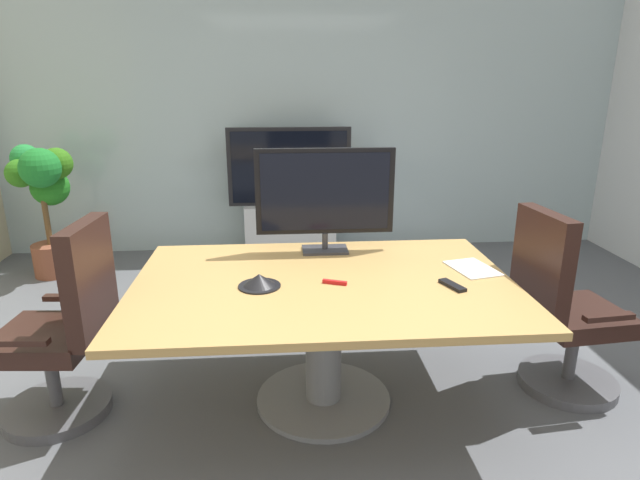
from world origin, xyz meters
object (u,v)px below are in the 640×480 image
at_px(office_chair_right, 562,318).
at_px(potted_plant, 44,192).
at_px(wall_display_unit, 290,215).
at_px(remote_control, 452,285).
at_px(office_chair_left, 64,339).
at_px(conference_table, 324,309).
at_px(conference_phone, 259,281).
at_px(tv_monitor, 325,194).

height_order(office_chair_right, potted_plant, potted_plant).
height_order(wall_display_unit, remote_control, wall_display_unit).
bearing_deg(office_chair_left, conference_table, 94.77).
height_order(conference_phone, remote_control, conference_phone).
bearing_deg(conference_table, remote_control, -11.67).
bearing_deg(remote_control, tv_monitor, 111.98).
bearing_deg(conference_table, tv_monitor, 84.33).
relative_size(tv_monitor, potted_plant, 0.70).
xyz_separation_m(potted_plant, remote_control, (2.97, -2.32, -0.04)).
bearing_deg(office_chair_left, potted_plant, -152.46).
height_order(conference_table, tv_monitor, tv_monitor).
bearing_deg(conference_table, wall_display_unit, 92.76).
relative_size(office_chair_right, remote_control, 6.41).
height_order(conference_table, office_chair_left, office_chair_left).
xyz_separation_m(potted_plant, conference_phone, (1.98, -2.24, -0.02)).
distance_m(conference_table, office_chair_left, 1.38).
relative_size(conference_table, office_chair_left, 1.85).
bearing_deg(wall_display_unit, office_chair_left, -116.01).
relative_size(potted_plant, remote_control, 7.08).
xyz_separation_m(tv_monitor, conference_phone, (-0.39, -0.56, -0.33)).
xyz_separation_m(office_chair_right, conference_phone, (-1.71, -0.08, 0.31)).
bearing_deg(potted_plant, conference_table, -43.30).
xyz_separation_m(wall_display_unit, potted_plant, (-2.19, -0.37, 0.35)).
distance_m(conference_table, remote_control, 0.69).
relative_size(office_chair_right, potted_plant, 0.91).
bearing_deg(office_chair_left, remote_control, 90.80).
height_order(conference_table, conference_phone, conference_phone).
bearing_deg(tv_monitor, conference_table, -95.67).
xyz_separation_m(conference_table, potted_plant, (-2.31, 2.18, 0.22)).
height_order(office_chair_right, remote_control, office_chair_right).
xyz_separation_m(conference_phone, remote_control, (0.99, -0.08, -0.02)).
bearing_deg(conference_phone, office_chair_right, 2.68).
height_order(conference_table, wall_display_unit, wall_display_unit).
distance_m(conference_table, wall_display_unit, 2.56).
bearing_deg(office_chair_left, conference_phone, 91.91).
relative_size(office_chair_left, potted_plant, 0.91).
relative_size(wall_display_unit, potted_plant, 1.09).
bearing_deg(conference_phone, tv_monitor, 55.26).
xyz_separation_m(conference_table, office_chair_left, (-1.37, -0.01, -0.12)).
distance_m(wall_display_unit, potted_plant, 2.25).
bearing_deg(office_chair_left, office_chair_right, 95.08).
bearing_deg(remote_control, conference_phone, 153.92).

